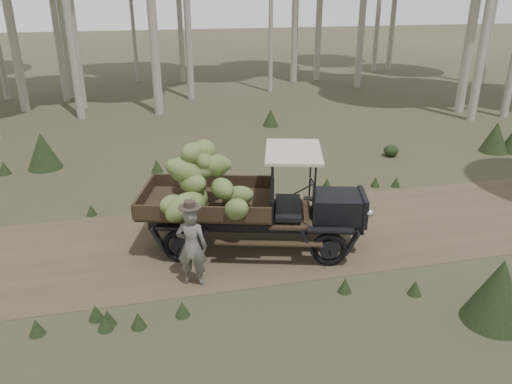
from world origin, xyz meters
TOP-DOWN VIEW (x-y plane):
  - ground at (0.00, 0.00)m, footprint 120.00×120.00m
  - dirt_track at (0.00, 0.00)m, footprint 70.00×4.00m
  - banana_truck at (-0.77, -0.27)m, footprint 5.15×2.94m
  - farmer at (-1.69, -1.54)m, footprint 0.69×0.57m
  - undergrowth at (-0.82, -1.16)m, footprint 23.78×22.31m

SIDE VIEW (x-z plane):
  - ground at x=0.00m, z-range 0.00..0.00m
  - dirt_track at x=0.00m, z-range 0.00..0.01m
  - undergrowth at x=-0.82m, z-range -0.11..1.23m
  - farmer at x=-1.69m, z-range -0.05..1.72m
  - banana_truck at x=-0.77m, z-range 0.15..2.69m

